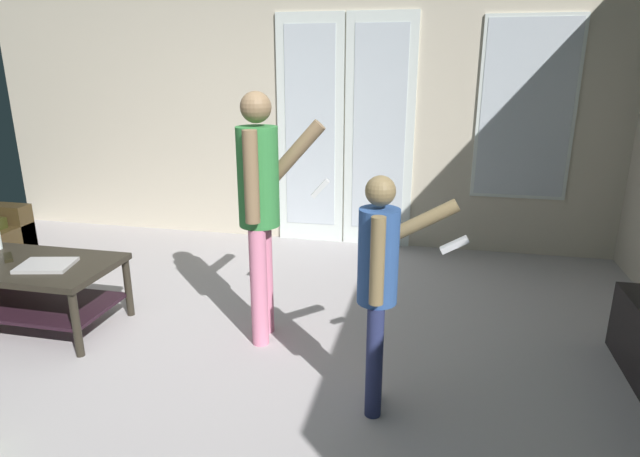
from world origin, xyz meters
The scene contains 7 objects.
ground_plane centered at (0.00, 0.00, -0.01)m, with size 6.15×5.27×0.02m, color #B6AFB1.
wall_back_with_doors centered at (0.11, 2.60, 1.31)m, with size 6.15×0.09×2.69m.
coffee_table centered at (-1.14, 0.37, 0.33)m, with size 1.08×0.63×0.46m.
person_adult centered at (0.38, 0.56, 0.93)m, with size 0.52×0.45×1.55m.
person_child centered at (1.17, -0.03, 0.73)m, with size 0.52×0.35×1.21m.
laptop_closed centered at (-0.99, 0.33, 0.47)m, with size 0.32×0.25×0.02m, color #B9B6B5.
dvd_remote_slim centered at (-1.34, 0.40, 0.47)m, with size 0.17×0.05×0.02m, color black.
Camera 1 is at (1.39, -2.38, 1.70)m, focal length 29.87 mm.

